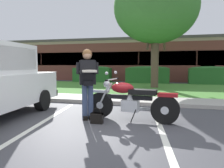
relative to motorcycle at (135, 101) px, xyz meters
name	(u,v)px	position (x,y,z in m)	size (l,w,h in m)	color
ground_plane	(96,129)	(-0.69, -0.86, -0.48)	(140.00, 140.00, 0.00)	#424247
curb_strip	(123,103)	(-0.69, 1.98, -0.42)	(60.00, 0.20, 0.12)	#ADA89E
concrete_walk	(127,100)	(-0.69, 2.83, -0.44)	(60.00, 1.50, 0.08)	#ADA89E
grass_lawn	(140,88)	(-0.69, 6.94, -0.45)	(60.00, 6.74, 0.06)	#478433
stall_stripe_0	(43,122)	(-2.06, -0.66, -0.48)	(0.12, 4.40, 0.01)	silver
stall_stripe_1	(162,131)	(0.64, -0.66, -0.48)	(0.12, 4.40, 0.01)	silver
motorcycle	(135,101)	(0.00, 0.00, 0.00)	(2.24, 0.82, 1.18)	black
rider_person	(88,78)	(-1.12, -0.16, 0.53)	(0.59, 0.67, 1.70)	black
handbag	(97,117)	(-0.80, -0.45, -0.34)	(0.28, 0.13, 0.36)	black
shade_tree	(156,8)	(0.05, 7.36, 3.98)	(4.63, 4.63, 6.44)	brown
hedge_left	(92,74)	(-4.78, 10.50, 0.17)	(2.87, 0.90, 1.24)	#286028
hedge_center_left	(147,74)	(-0.62, 10.50, 0.17)	(3.04, 0.90, 1.24)	#286028
hedge_center_right	(210,75)	(3.55, 10.50, 0.17)	(2.78, 0.90, 1.24)	#286028
brick_building	(144,60)	(-1.47, 16.74, 1.29)	(25.79, 9.32, 3.54)	brown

